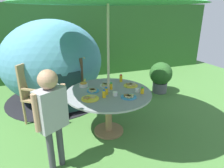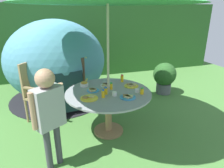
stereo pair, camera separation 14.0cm
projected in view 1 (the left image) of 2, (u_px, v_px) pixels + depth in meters
ground_plane at (109, 132)px, 3.34m from camera, size 10.00×10.00×0.02m
hedge_backdrop at (71, 41)px, 5.91m from camera, size 9.00×0.70×2.07m
garden_table at (109, 100)px, 3.14m from camera, size 1.33×1.33×0.71m
wooden_chair at (35, 90)px, 3.50m from camera, size 0.66×0.66×1.07m
dome_tent at (53, 62)px, 4.28m from camera, size 2.38×2.38×1.73m
potted_plant at (161, 76)px, 4.79m from camera, size 0.54×0.54×0.74m
child_in_yellow_shirt at (76, 69)px, 3.81m from camera, size 0.28×0.43×1.31m
child_in_grey_shirt at (51, 109)px, 2.29m from camera, size 0.39×0.33×1.30m
snack_bowl at (84, 84)px, 3.29m from camera, size 0.13×0.13×0.08m
plate_mid_left at (90, 98)px, 2.84m from camera, size 0.25×0.25×0.03m
plate_center_back at (93, 90)px, 3.11m from camera, size 0.19×0.19×0.03m
plate_near_right at (129, 96)px, 2.90m from camera, size 0.23×0.23×0.03m
plate_back_edge at (131, 85)px, 3.33m from camera, size 0.24×0.24×0.03m
plate_center_front at (105, 85)px, 3.34m from camera, size 0.18×0.18×0.03m
juice_bottle_near_left at (111, 86)px, 3.17m from camera, size 0.04×0.04×0.11m
juice_bottle_far_left at (106, 91)px, 2.99m from camera, size 0.06×0.06×0.12m
juice_bottle_far_right at (142, 91)px, 3.02m from camera, size 0.05×0.05×0.10m
juice_bottle_mid_right at (104, 94)px, 2.87m from camera, size 0.05×0.05×0.12m
juice_bottle_front_edge at (121, 78)px, 3.51m from camera, size 0.05×0.05×0.13m
cup_near at (115, 94)px, 2.95m from camera, size 0.07×0.07×0.06m
cup_far at (137, 90)px, 3.08m from camera, size 0.06×0.06×0.06m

